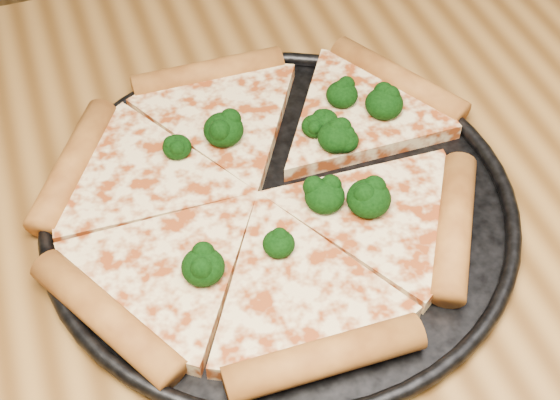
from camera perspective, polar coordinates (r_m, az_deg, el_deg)
name	(u,v)px	position (r m, az deg, el deg)	size (l,w,h in m)	color
dining_table	(273,357)	(0.70, -0.47, -11.02)	(1.20, 0.90, 0.75)	olive
pizza_pan	(280,207)	(0.67, 0.00, -0.46)	(0.39, 0.39, 0.02)	black
pizza	(262,191)	(0.67, -1.27, 0.67)	(0.40, 0.35, 0.03)	#FFDB9C
broccoli_florets	(307,159)	(0.67, 1.93, 2.93)	(0.23, 0.18, 0.03)	black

